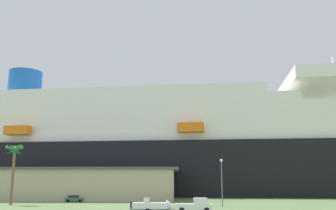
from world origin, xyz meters
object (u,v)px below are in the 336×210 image
object	(u,v)px
street_lamp	(222,176)
palm_tree	(14,156)
small_boat_on_trailer	(155,206)
cruise_ship	(123,152)
parked_car_black_coupe	(25,197)
pickup_truck	(195,205)
parked_car_green_wagon	(75,198)

from	to	relation	value
street_lamp	palm_tree	bearing A→B (deg)	179.42
small_boat_on_trailer	palm_tree	world-z (taller)	palm_tree
cruise_ship	small_boat_on_trailer	distance (m)	77.70
small_boat_on_trailer	parked_car_black_coupe	world-z (taller)	small_boat_on_trailer
pickup_truck	parked_car_black_coupe	bearing A→B (deg)	142.00
pickup_truck	parked_car_black_coupe	distance (m)	56.11
cruise_ship	parked_car_black_coupe	bearing A→B (deg)	-112.70
pickup_truck	street_lamp	distance (m)	16.76
palm_tree	pickup_truck	bearing A→B (deg)	-22.55
parked_car_black_coupe	street_lamp	bearing A→B (deg)	-21.41
cruise_ship	street_lamp	distance (m)	66.87
palm_tree	street_lamp	size ratio (longest dim) A/B	1.37
small_boat_on_trailer	street_lamp	world-z (taller)	street_lamp
cruise_ship	pickup_truck	distance (m)	79.48
pickup_truck	parked_car_green_wagon	xyz separation A→B (m)	(-29.02, 27.93, -0.21)
pickup_truck	small_boat_on_trailer	xyz separation A→B (m)	(-6.28, -0.22, -0.08)
cruise_ship	small_boat_on_trailer	world-z (taller)	cruise_ship
small_boat_on_trailer	parked_car_green_wagon	world-z (taller)	small_boat_on_trailer
small_boat_on_trailer	parked_car_black_coupe	bearing A→B (deg)	137.50
street_lamp	parked_car_black_coupe	bearing A→B (deg)	158.59
pickup_truck	cruise_ship	bearing A→B (deg)	111.05
palm_tree	parked_car_green_wagon	bearing A→B (deg)	52.86
palm_tree	cruise_ship	bearing A→B (deg)	80.03
small_boat_on_trailer	parked_car_black_coupe	distance (m)	51.46
parked_car_black_coupe	cruise_ship	bearing A→B (deg)	67.30
parked_car_green_wagon	cruise_ship	bearing A→B (deg)	88.84
street_lamp	parked_car_green_wagon	bearing A→B (deg)	159.58
small_boat_on_trailer	palm_tree	xyz separation A→B (m)	(-31.89, 16.07, 8.95)
cruise_ship	parked_car_green_wagon	xyz separation A→B (m)	(-0.91, -45.12, -14.00)
pickup_truck	parked_car_green_wagon	bearing A→B (deg)	136.10
small_boat_on_trailer	street_lamp	size ratio (longest dim) A/B	0.84
small_boat_on_trailer	palm_tree	size ratio (longest dim) A/B	0.61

